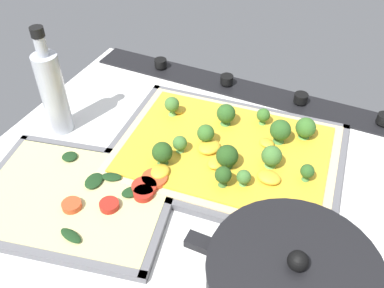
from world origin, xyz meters
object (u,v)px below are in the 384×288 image
object	(u,v)px
veggie_pizza_back	(81,196)
oil_bottle	(53,91)
baking_tray_back	(75,199)
baking_tray_front	(226,154)
broccoli_pizza	(228,148)

from	to	relation	value
veggie_pizza_back	oil_bottle	xyz separation A→B (cm)	(14.32, -13.38, 7.52)
baking_tray_back	veggie_pizza_back	world-z (taller)	veggie_pizza_back
baking_tray_front	veggie_pizza_back	bearing A→B (deg)	48.83
baking_tray_front	oil_bottle	bearing A→B (deg)	10.93
broccoli_pizza	veggie_pizza_back	bearing A→B (deg)	48.19
veggie_pizza_back	broccoli_pizza	bearing A→B (deg)	-131.81
broccoli_pizza	oil_bottle	world-z (taller)	oil_bottle
veggie_pizza_back	oil_bottle	distance (cm)	20.99
broccoli_pizza	baking_tray_front	bearing A→B (deg)	1.56
baking_tray_front	broccoli_pizza	distance (cm)	1.60
baking_tray_front	broccoli_pizza	world-z (taller)	broccoli_pizza
baking_tray_front	veggie_pizza_back	distance (cm)	25.82
baking_tray_front	oil_bottle	distance (cm)	32.94
baking_tray_front	veggie_pizza_back	size ratio (longest dim) A/B	1.32
baking_tray_back	broccoli_pizza	bearing A→B (deg)	-132.53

